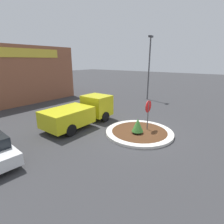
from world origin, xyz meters
TOP-DOWN VIEW (x-y plane):
  - ground_plane at (0.00, 0.00)m, footprint 120.00×120.00m
  - traffic_island at (0.00, 0.00)m, footprint 4.45×4.45m
  - stop_sign at (0.60, -0.27)m, footprint 0.82×0.07m
  - island_shrub at (-0.37, -0.06)m, footprint 0.75×0.75m
  - utility_truck at (-1.14, 4.32)m, footprint 5.59×2.29m
  - storefront_building at (-1.28, 16.44)m, footprint 14.76×6.07m
  - light_pole at (10.01, 4.29)m, footprint 0.70×0.30m

SIDE VIEW (x-z plane):
  - ground_plane at x=0.00m, z-range 0.00..0.00m
  - traffic_island at x=0.00m, z-range 0.00..0.17m
  - island_shrub at x=-0.37m, z-range 0.23..1.21m
  - utility_truck at x=-1.14m, z-range 0.02..1.98m
  - stop_sign at x=0.60m, z-range 0.44..2.65m
  - storefront_building at x=-1.28m, z-range 0.00..6.23m
  - light_pole at x=10.01m, z-range 0.57..7.94m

